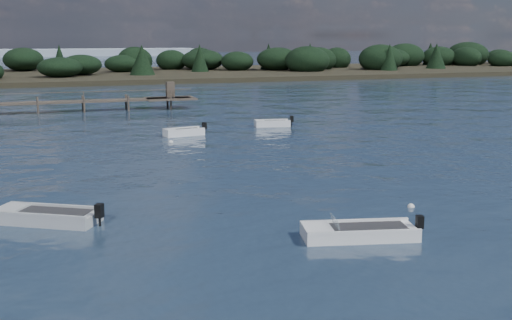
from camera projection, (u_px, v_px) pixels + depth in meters
name	position (u px, v px, depth m)	size (l,w,h in m)	color
ground	(117.00, 99.00, 75.72)	(400.00, 400.00, 0.00)	#172536
tender_far_grey_b	(272.00, 125.00, 52.75)	(3.25, 1.58, 1.09)	silver
dinghy_mid_grey	(47.00, 219.00, 25.69)	(4.35, 3.49, 1.14)	#ADB2B4
dinghy_mid_white_a	(359.00, 234.00, 23.72)	(4.61, 2.47, 1.06)	silver
tender_far_white	(184.00, 133.00, 47.95)	(3.38, 1.65, 1.13)	silver
buoy_b	(411.00, 207.00, 28.02)	(0.32, 0.32, 0.32)	silver
buoy_c	(53.00, 213.00, 27.11)	(0.32, 0.32, 0.32)	silver
buoy_e	(171.00, 142.00, 44.88)	(0.32, 0.32, 0.32)	silver
far_headland	(224.00, 65.00, 120.47)	(190.00, 40.00, 5.80)	black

